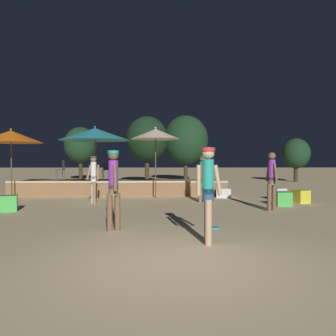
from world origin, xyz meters
The scene contains 22 objects.
ground_plane centered at (0.00, 0.00, 0.00)m, with size 120.00×120.00×0.00m, color #D1B784.
wooden_deck centered at (-2.09, 10.50, 0.29)m, with size 9.55×2.75×0.66m.
patio_umbrella_0 centered at (-2.91, 8.47, 2.62)m, with size 2.88×2.88×2.95m.
patio_umbrella_1 centered at (-0.44, 8.54, 2.63)m, with size 2.06×2.06×2.93m.
patio_umbrella_2 centered at (-6.37, 8.63, 2.53)m, with size 2.50×2.50×2.86m.
cube_seat_0 centered at (2.41, 8.67, 0.19)m, with size 0.69×0.69×0.39m.
cube_seat_1 centered at (4.41, 7.82, 0.23)m, with size 0.59×0.59×0.46m.
cube_seat_2 centered at (4.88, 6.87, 0.24)m, with size 0.63×0.63×0.47m.
cube_seat_3 centered at (-4.89, 5.18, 0.24)m, with size 0.60×0.60×0.49m.
cube_seat_4 centered at (3.96, 6.24, 0.24)m, with size 0.55×0.55×0.47m.
person_0 centered at (3.21, 5.09, 1.00)m, with size 0.30×0.53×1.81m.
person_1 centered at (0.68, 1.15, 1.04)m, with size 0.48×0.31×1.82m.
person_2 centered at (-2.64, 6.87, 0.96)m, with size 0.47×0.30×1.71m.
person_3 centered at (1.32, 7.11, 0.97)m, with size 0.29×0.45×1.73m.
person_4 centered at (-1.26, 2.33, 1.03)m, with size 0.29×0.48×1.79m.
bistro_chair_0 centered at (-2.76, 10.33, 1.21)m, with size 0.40×0.40×0.90m.
bistro_chair_1 centered at (-4.73, 10.06, 1.21)m, with size 0.47×0.47×0.90m.
frisbee_disc centered at (1.00, 2.53, 0.02)m, with size 0.27×0.27×0.03m.
background_tree_0 centered at (-1.16, 16.56, 2.92)m, with size 2.71×2.71×4.42m.
background_tree_1 centered at (1.60, 19.51, 3.05)m, with size 3.30×3.30×4.88m.
background_tree_2 centered at (9.37, 18.20, 2.01)m, with size 1.95×1.95×3.10m.
background_tree_3 centered at (-6.40, 20.22, 2.70)m, with size 2.47×2.47×4.07m.
Camera 1 is at (-0.18, -4.93, 1.58)m, focal length 35.00 mm.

